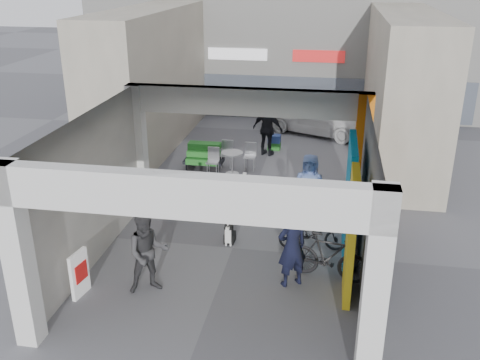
% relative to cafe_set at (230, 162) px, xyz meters
% --- Properties ---
extents(ground, '(90.00, 90.00, 0.00)m').
position_rel_cafe_set_xyz_m(ground, '(1.04, -5.17, -0.32)').
color(ground, slate).
rests_on(ground, ground).
extents(arcade_canopy, '(6.40, 6.45, 6.40)m').
position_rel_cafe_set_xyz_m(arcade_canopy, '(1.58, -5.99, 1.98)').
color(arcade_canopy, silver).
rests_on(arcade_canopy, ground).
extents(far_building, '(18.00, 4.08, 8.00)m').
position_rel_cafe_set_xyz_m(far_building, '(1.04, 8.82, 3.67)').
color(far_building, silver).
rests_on(far_building, ground).
extents(plaza_bldg_left, '(2.00, 9.00, 5.00)m').
position_rel_cafe_set_xyz_m(plaza_bldg_left, '(-3.46, 2.33, 2.18)').
color(plaza_bldg_left, '#A9A08C').
rests_on(plaza_bldg_left, ground).
extents(plaza_bldg_right, '(2.00, 9.00, 5.00)m').
position_rel_cafe_set_xyz_m(plaza_bldg_right, '(5.54, 2.33, 2.18)').
color(plaza_bldg_right, '#A9A08C').
rests_on(plaza_bldg_right, ground).
extents(bollard_left, '(0.09, 0.09, 0.90)m').
position_rel_cafe_set_xyz_m(bollard_left, '(-0.61, -2.91, 0.13)').
color(bollard_left, gray).
rests_on(bollard_left, ground).
extents(bollard_center, '(0.09, 0.09, 0.96)m').
position_rel_cafe_set_xyz_m(bollard_center, '(0.92, -2.61, 0.16)').
color(bollard_center, gray).
rests_on(bollard_center, ground).
extents(bollard_right, '(0.09, 0.09, 0.90)m').
position_rel_cafe_set_xyz_m(bollard_right, '(2.70, -2.79, 0.13)').
color(bollard_right, gray).
rests_on(bollard_right, ground).
extents(advert_board_near, '(0.18, 0.56, 1.00)m').
position_rel_cafe_set_xyz_m(advert_board_near, '(-1.70, -7.65, 0.19)').
color(advert_board_near, silver).
rests_on(advert_board_near, ground).
extents(advert_board_far, '(0.11, 0.55, 1.00)m').
position_rel_cafe_set_xyz_m(advert_board_far, '(-1.70, -3.90, 0.19)').
color(advert_board_far, silver).
rests_on(advert_board_far, ground).
extents(cafe_set, '(1.50, 1.21, 0.91)m').
position_rel_cafe_set_xyz_m(cafe_set, '(0.00, 0.00, 0.00)').
color(cafe_set, '#A5A5AA').
rests_on(cafe_set, ground).
extents(produce_stand, '(1.31, 0.71, 0.86)m').
position_rel_cafe_set_xyz_m(produce_stand, '(-0.92, 0.05, 0.02)').
color(produce_stand, black).
rests_on(produce_stand, ground).
extents(crate_stack, '(0.47, 0.37, 0.56)m').
position_rel_cafe_set_xyz_m(crate_stack, '(1.20, 2.46, -0.04)').
color(crate_stack, '#1B601C').
rests_on(crate_stack, ground).
extents(border_collie, '(0.25, 0.49, 0.67)m').
position_rel_cafe_set_xyz_m(border_collie, '(0.92, -4.96, -0.05)').
color(border_collie, black).
rests_on(border_collie, ground).
extents(man_with_dog, '(0.80, 0.73, 1.83)m').
position_rel_cafe_set_xyz_m(man_with_dog, '(2.58, -6.51, 0.60)').
color(man_with_dog, black).
rests_on(man_with_dog, ground).
extents(man_back_turned, '(1.08, 0.99, 1.79)m').
position_rel_cafe_set_xyz_m(man_back_turned, '(-0.35, -7.23, 0.57)').
color(man_back_turned, '#373639').
rests_on(man_back_turned, ground).
extents(man_elderly, '(0.94, 0.65, 1.84)m').
position_rel_cafe_set_xyz_m(man_elderly, '(2.76, -3.21, 0.60)').
color(man_elderly, '#5D76B5').
rests_on(man_elderly, ground).
extents(man_crates, '(1.23, 0.83, 1.95)m').
position_rel_cafe_set_xyz_m(man_crates, '(1.02, 1.79, 0.65)').
color(man_crates, black).
rests_on(man_crates, ground).
extents(bicycle_front, '(1.72, 0.78, 0.87)m').
position_rel_cafe_set_xyz_m(bicycle_front, '(2.97, -4.90, 0.12)').
color(bicycle_front, black).
rests_on(bicycle_front, ground).
extents(bicycle_rear, '(1.89, 0.86, 1.10)m').
position_rel_cafe_set_xyz_m(bicycle_rear, '(3.34, -6.14, 0.23)').
color(bicycle_rear, black).
rests_on(bicycle_rear, ground).
extents(white_van, '(4.87, 3.39, 1.54)m').
position_rel_cafe_set_xyz_m(white_van, '(2.64, 4.83, 0.45)').
color(white_van, silver).
rests_on(white_van, ground).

